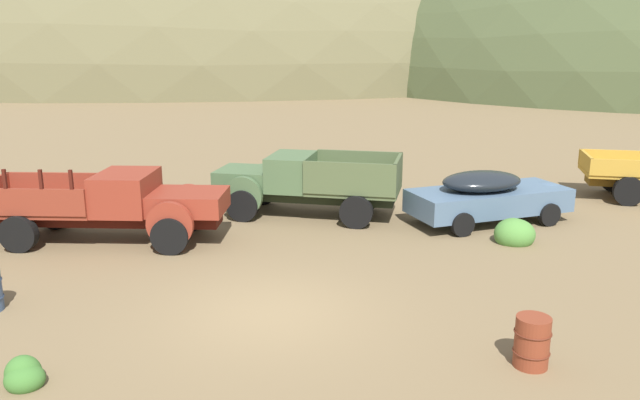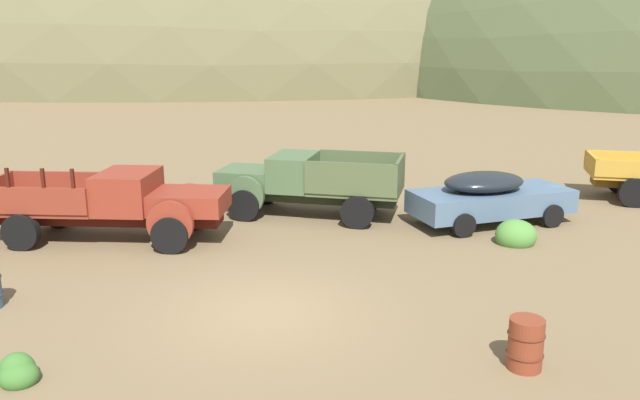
{
  "view_description": "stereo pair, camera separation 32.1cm",
  "coord_description": "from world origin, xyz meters",
  "px_view_note": "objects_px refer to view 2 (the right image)",
  "views": [
    {
      "loc": [
        0.01,
        -11.75,
        5.31
      ],
      "look_at": [
        1.34,
        4.12,
        1.26
      ],
      "focal_mm": 35.52,
      "sensor_mm": 36.0,
      "label": 1
    },
    {
      "loc": [
        0.33,
        -11.77,
        5.31
      ],
      "look_at": [
        1.34,
        4.12,
        1.26
      ],
      "focal_mm": 35.52,
      "sensor_mm": 36.0,
      "label": 2
    }
  ],
  "objects_px": {
    "truck_weathered_green": "(298,183)",
    "car_chalk_blue": "(495,196)",
    "oil_drum_foreground": "(526,344)",
    "truck_rust_red": "(125,204)"
  },
  "relations": [
    {
      "from": "truck_rust_red",
      "to": "car_chalk_blue",
      "type": "relative_size",
      "value": 1.25
    },
    {
      "from": "truck_rust_red",
      "to": "oil_drum_foreground",
      "type": "distance_m",
      "value": 11.16
    },
    {
      "from": "car_chalk_blue",
      "to": "oil_drum_foreground",
      "type": "relative_size",
      "value": 6.03
    },
    {
      "from": "car_chalk_blue",
      "to": "oil_drum_foreground",
      "type": "height_order",
      "value": "car_chalk_blue"
    },
    {
      "from": "car_chalk_blue",
      "to": "truck_weathered_green",
      "type": "bearing_deg",
      "value": 151.8
    },
    {
      "from": "truck_weathered_green",
      "to": "car_chalk_blue",
      "type": "height_order",
      "value": "truck_weathered_green"
    },
    {
      "from": "truck_weathered_green",
      "to": "car_chalk_blue",
      "type": "distance_m",
      "value": 5.95
    },
    {
      "from": "truck_weathered_green",
      "to": "truck_rust_red",
      "type": "bearing_deg",
      "value": 42.28
    },
    {
      "from": "truck_weathered_green",
      "to": "oil_drum_foreground",
      "type": "height_order",
      "value": "truck_weathered_green"
    },
    {
      "from": "truck_weathered_green",
      "to": "car_chalk_blue",
      "type": "bearing_deg",
      "value": -175.91
    }
  ]
}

